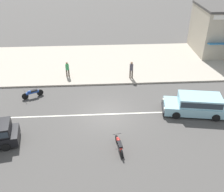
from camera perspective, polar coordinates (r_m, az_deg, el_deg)
name	(u,v)px	position (r m, az deg, el deg)	size (l,w,h in m)	color
ground_plane	(107,114)	(20.57, -1.10, -3.98)	(160.00, 160.00, 0.00)	#4C4947
lane_centre_stripe	(107,114)	(20.57, -1.10, -3.97)	(50.40, 0.14, 0.01)	silver
kerb_strip	(103,62)	(28.91, -1.95, 7.37)	(68.00, 10.00, 0.15)	#ADA393
minivan_pale_blue_0	(197,104)	(21.27, 18.00, -1.66)	(5.07, 2.62, 1.56)	#93C6D6
motorcycle_0	(119,145)	(17.24, 1.57, -10.51)	(0.57, 1.94, 0.80)	black
motorcycle_1	(32,93)	(23.45, -16.97, 0.62)	(1.71, 0.97, 0.80)	black
pedestrian_mid_kerb	(131,69)	(25.04, 4.24, 5.96)	(0.34, 0.34, 1.70)	#4C4238
pedestrian_by_shop	(67,68)	(25.65, -9.70, 5.96)	(0.34, 0.34, 1.53)	#4C4238
shopfront_corner_warung	(217,29)	(33.18, 21.93, 13.40)	(4.72, 6.39, 5.26)	#B2A893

